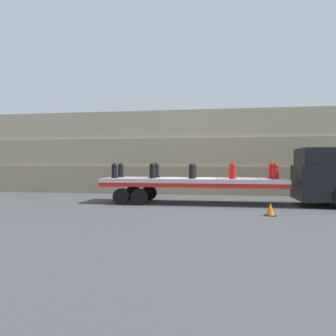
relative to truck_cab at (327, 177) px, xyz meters
name	(u,v)px	position (x,y,z in m)	size (l,w,h in m)	color
ground_plane	(193,203)	(-6.44, 0.00, -1.40)	(120.00, 120.00, 0.00)	#474749
rock_cliff	(200,153)	(-6.44, 6.17, 1.40)	(60.00, 3.30, 5.59)	gray
truck_cab	(327,177)	(0.00, 0.00, 0.00)	(2.72, 2.69, 2.78)	black
flatbed_trailer	(184,182)	(-6.87, 0.00, -0.32)	(9.16, 2.54, 1.30)	#B2B2B7
fire_hydrant_black_near_0	(114,171)	(-10.42, -0.54, 0.27)	(0.37, 0.56, 0.77)	black
fire_hydrant_black_far_0	(121,170)	(-10.42, 0.54, 0.27)	(0.37, 0.56, 0.77)	black
fire_hydrant_black_near_1	(152,171)	(-8.43, -0.54, 0.27)	(0.37, 0.56, 0.77)	black
fire_hydrant_black_far_1	(156,170)	(-8.43, 0.54, 0.27)	(0.37, 0.56, 0.77)	black
fire_hydrant_black_near_2	(192,171)	(-6.44, -0.54, 0.27)	(0.37, 0.56, 0.77)	black
fire_hydrant_black_far_2	(194,171)	(-6.44, 0.54, 0.27)	(0.37, 0.56, 0.77)	black
fire_hydrant_red_near_3	(233,171)	(-4.45, -0.54, 0.27)	(0.37, 0.56, 0.77)	red
fire_hydrant_red_far_3	(232,171)	(-4.45, 0.54, 0.27)	(0.37, 0.56, 0.77)	red
fire_hydrant_red_near_4	(275,171)	(-2.46, -0.54, 0.27)	(0.37, 0.56, 0.77)	red
fire_hydrant_red_far_4	(272,171)	(-2.46, 0.54, 0.27)	(0.37, 0.56, 0.77)	red
cargo_strap_rear	(232,163)	(-4.45, 0.00, 0.68)	(0.05, 2.64, 0.01)	yellow
cargo_strap_middle	(274,163)	(-2.46, 0.00, 0.68)	(0.05, 2.64, 0.01)	yellow
traffic_cone	(270,209)	(-3.10, -3.41, -1.15)	(0.41, 0.41, 0.51)	black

